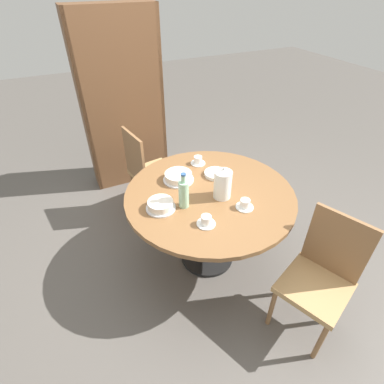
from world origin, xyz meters
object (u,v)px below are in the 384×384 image
at_px(water_bottle, 184,193).
at_px(cake_main, 178,177).
at_px(chair_a, 321,275).
at_px(coffee_pot, 223,184).
at_px(cup_a, 206,221).
at_px(cup_c, 245,204).
at_px(cup_b, 198,161).
at_px(chair_b, 148,170).
at_px(bookshelf, 123,104).
at_px(cake_second, 161,205).

xyz_separation_m(water_bottle, cake_main, (0.10, 0.32, -0.08)).
bearing_deg(chair_a, coffee_pot, -177.13).
height_order(water_bottle, cup_a, water_bottle).
height_order(water_bottle, cup_c, water_bottle).
height_order(coffee_pot, water_bottle, water_bottle).
relative_size(cup_b, cup_c, 1.00).
bearing_deg(cup_c, water_bottle, 152.05).
bearing_deg(cup_a, coffee_pot, 41.67).
height_order(chair_a, chair_b, same).
bearing_deg(cup_c, cup_b, 92.89).
bearing_deg(bookshelf, coffee_pot, 100.03).
distance_m(coffee_pot, cup_b, 0.52).
xyz_separation_m(chair_a, water_bottle, (-0.66, 0.78, 0.38)).
distance_m(cake_main, cake_second, 0.38).
xyz_separation_m(coffee_pot, cup_b, (0.05, 0.51, -0.09)).
distance_m(chair_a, chair_b, 1.87).
relative_size(coffee_pot, cup_c, 2.01).
distance_m(cup_b, cup_c, 0.70).
distance_m(bookshelf, cake_second, 1.64).
xyz_separation_m(water_bottle, cake_second, (-0.17, 0.04, -0.08)).
relative_size(water_bottle, cake_second, 1.31).
relative_size(bookshelf, water_bottle, 6.73).
relative_size(chair_a, bookshelf, 0.49).
xyz_separation_m(cup_a, cup_b, (0.30, 0.73, 0.00)).
distance_m(water_bottle, cake_second, 0.19).
xyz_separation_m(cake_second, cup_b, (0.52, 0.45, -0.00)).
relative_size(chair_b, cup_b, 7.14).
bearing_deg(water_bottle, cup_a, -77.25).
relative_size(water_bottle, cup_b, 2.16).
relative_size(coffee_pot, cup_b, 2.01).
xyz_separation_m(cake_main, cake_second, (-0.26, -0.28, -0.00)).
relative_size(bookshelf, cake_main, 7.54).
bearing_deg(cup_a, cake_second, 127.34).
height_order(cup_a, cup_c, same).
relative_size(chair_b, cup_a, 7.14).
bearing_deg(coffee_pot, cup_a, -138.33).
bearing_deg(chair_b, cup_c, -172.39).
xyz_separation_m(bookshelf, cup_b, (0.35, -1.18, -0.17)).
distance_m(cake_main, cup_b, 0.31).
distance_m(chair_a, cake_main, 1.28).
xyz_separation_m(bookshelf, cup_c, (0.38, -1.88, -0.17)).
bearing_deg(cup_a, chair_b, 91.43).
relative_size(chair_b, cake_main, 3.70).
xyz_separation_m(cup_a, cup_c, (0.34, 0.04, 0.00)).
bearing_deg(bookshelf, chair_b, 91.19).
bearing_deg(cup_b, cake_main, -147.54).
bearing_deg(water_bottle, cup_b, 53.93).
height_order(cup_b, cup_c, same).
bearing_deg(bookshelf, cup_b, 106.35).
bearing_deg(water_bottle, chair_a, -49.81).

